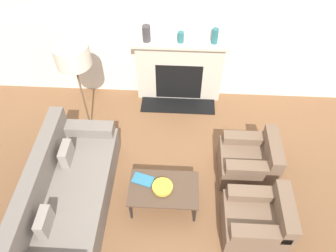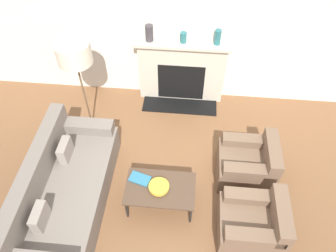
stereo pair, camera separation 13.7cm
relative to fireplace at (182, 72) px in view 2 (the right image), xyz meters
The scene contains 13 objects.
ground_plane 2.36m from the fireplace, 85.25° to the right, with size 18.00×18.00×0.00m, color brown.
wall_back 0.90m from the fireplace, 37.24° to the left, with size 18.00×0.06×2.90m.
fireplace is the anchor object (origin of this frame).
couch 2.82m from the fireplace, 121.26° to the right, with size 0.96×2.28×0.88m.
armchair_near 2.86m from the fireplace, 66.94° to the right, with size 0.81×0.72×0.72m.
armchair_far 2.03m from the fireplace, 56.30° to the right, with size 0.81×0.72×0.72m.
coffee_table 2.28m from the fireplace, 93.40° to the right, with size 0.96×0.59×0.41m.
bowl 2.29m from the fireplace, 93.76° to the right, with size 0.28×0.28×0.07m.
book 2.21m from the fireplace, 101.26° to the right, with size 0.32×0.25×0.02m.
floor_lamp 1.94m from the fireplace, 149.77° to the right, with size 0.51×0.51×1.68m.
mantel_vase_left 0.93m from the fireplace, behind, with size 0.13×0.13×0.27m.
mantel_vase_center_left 0.70m from the fireplace, 63.77° to the left, with size 0.11×0.11×0.18m.
mantel_vase_center_right 0.93m from the fireplace, ahead, with size 0.10×0.10×0.26m.
Camera 2 is at (-0.00, -2.29, 4.29)m, focal length 35.00 mm.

